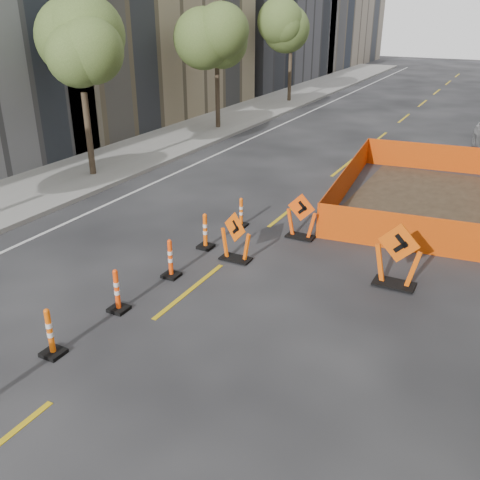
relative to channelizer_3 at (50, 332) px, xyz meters
The scene contains 14 objects.
ground_plane 1.25m from the channelizer_3, 29.08° to the right, with size 140.00×140.00×0.00m, color black.
sidewalk_left 13.98m from the channelizer_3, 124.98° to the left, with size 4.00×90.00×0.15m, color gray.
tree_l_b 12.66m from the channelizer_3, 128.11° to the left, with size 2.80×2.80×5.95m.
tree_l_c 21.20m from the channelizer_3, 110.86° to the left, with size 2.80×2.80×5.95m.
tree_l_d 30.63m from the channelizer_3, 104.13° to the left, with size 2.80×2.80×5.95m.
channelizer_3 is the anchor object (origin of this frame).
channelizer_4 1.91m from the channelizer_3, 87.99° to the left, with size 0.41×0.41×1.03m, color #FF440A, non-canonical shape.
channelizer_5 3.82m from the channelizer_3, 87.22° to the left, with size 0.41×0.41×1.03m, color #FF450A, non-canonical shape.
channelizer_6 5.72m from the channelizer_3, 89.50° to the left, with size 0.41×0.41×1.04m, color #F3590A, non-canonical shape.
channelizer_7 7.63m from the channelizer_3, 88.58° to the left, with size 0.37×0.37×0.93m, color #FF5E0A, non-canonical shape.
chevron_sign_left 5.55m from the channelizer_3, 77.76° to the left, with size 0.93×0.56×1.39m, color #FF5E0A, non-canonical shape.
chevron_sign_center 7.94m from the channelizer_3, 74.19° to the left, with size 0.92×0.55×1.38m, color #FF4F0A, non-canonical shape.
chevron_sign_right 7.97m from the channelizer_3, 48.36° to the left, with size 1.11×0.67×1.67m, color #E95309, non-canonical shape.
safety_fence 13.31m from the channelizer_3, 69.44° to the left, with size 5.11×8.70×1.09m, color orange, non-canonical shape.
Camera 1 is at (6.31, -5.46, 6.32)m, focal length 40.00 mm.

